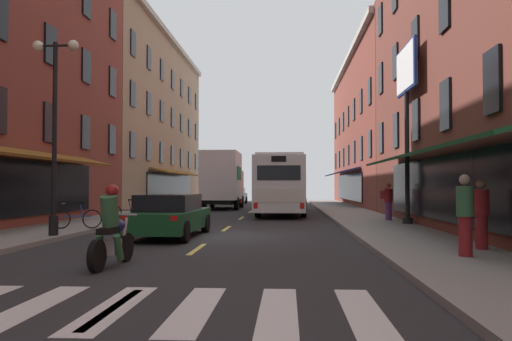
% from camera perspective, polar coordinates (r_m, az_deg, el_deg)
% --- Properties ---
extents(ground_plane, '(34.80, 80.00, 0.10)m').
position_cam_1_polar(ground_plane, '(17.15, -4.41, -7.30)').
color(ground_plane, '#28282B').
extents(lane_centre_dashes, '(0.14, 73.90, 0.01)m').
position_cam_1_polar(lane_centre_dashes, '(16.90, -4.53, -7.20)').
color(lane_centre_dashes, '#DBCC4C').
rests_on(lane_centre_dashes, ground).
extents(crosswalk_near, '(7.10, 2.80, 0.01)m').
position_cam_1_polar(crosswalk_near, '(7.46, -15.26, -14.20)').
color(crosswalk_near, silver).
rests_on(crosswalk_near, ground).
extents(sidewalk_left, '(3.00, 80.00, 0.14)m').
position_cam_1_polar(sidewalk_left, '(18.86, -22.57, -6.30)').
color(sidewalk_left, gray).
rests_on(sidewalk_left, ground).
extents(sidewalk_right, '(3.00, 80.00, 0.14)m').
position_cam_1_polar(sidewalk_right, '(17.35, 15.42, -6.78)').
color(sidewalk_right, gray).
rests_on(sidewalk_right, ground).
extents(billboard_sign, '(0.40, 3.05, 7.07)m').
position_cam_1_polar(billboard_sign, '(21.82, 16.07, 8.78)').
color(billboard_sign, black).
rests_on(billboard_sign, sidewalk_right).
extents(transit_bus, '(2.87, 12.23, 3.26)m').
position_cam_1_polar(transit_bus, '(30.74, 2.96, -1.53)').
color(transit_bus, white).
rests_on(transit_bus, ground).
extents(box_truck, '(2.50, 7.07, 3.95)m').
position_cam_1_polar(box_truck, '(36.93, -3.60, -1.09)').
color(box_truck, '#B21E19').
rests_on(box_truck, ground).
extents(sedan_near, '(1.97, 4.81, 1.36)m').
position_cam_1_polar(sedan_near, '(16.88, -9.34, -4.85)').
color(sedan_near, '#144723').
rests_on(sedan_near, ground).
extents(sedan_mid, '(2.05, 4.68, 1.44)m').
position_cam_1_polar(sedan_mid, '(47.53, -2.35, -2.76)').
color(sedan_mid, '#144723').
rests_on(sedan_mid, ground).
extents(motorcycle_rider, '(0.62, 2.07, 1.66)m').
position_cam_1_polar(motorcycle_rider, '(10.98, -15.42, -6.44)').
color(motorcycle_rider, black).
rests_on(motorcycle_rider, ground).
extents(bicycle_near, '(1.69, 0.52, 0.91)m').
position_cam_1_polar(bicycle_near, '(19.36, -18.94, -4.93)').
color(bicycle_near, black).
rests_on(bicycle_near, sidewalk_left).
extents(bicycle_mid, '(1.71, 0.48, 0.91)m').
position_cam_1_polar(bicycle_mid, '(23.64, -13.97, -4.37)').
color(bicycle_mid, black).
rests_on(bicycle_mid, sidewalk_left).
extents(pedestrian_near, '(0.53, 0.43, 1.60)m').
position_cam_1_polar(pedestrian_near, '(23.51, 14.17, -3.21)').
color(pedestrian_near, '#66387F').
rests_on(pedestrian_near, sidewalk_right).
extents(pedestrian_mid, '(0.36, 0.36, 1.64)m').
position_cam_1_polar(pedestrian_mid, '(13.46, 23.32, -4.31)').
color(pedestrian_mid, maroon).
rests_on(pedestrian_mid, sidewalk_right).
extents(pedestrian_far, '(0.36, 0.36, 1.73)m').
position_cam_1_polar(pedestrian_far, '(11.98, 21.81, -4.42)').
color(pedestrian_far, maroon).
rests_on(pedestrian_far, sidewalk_right).
extents(street_lamp_twin, '(1.42, 0.32, 5.91)m').
position_cam_1_polar(street_lamp_twin, '(17.00, -21.07, 4.40)').
color(street_lamp_twin, black).
rests_on(street_lamp_twin, sidewalk_left).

